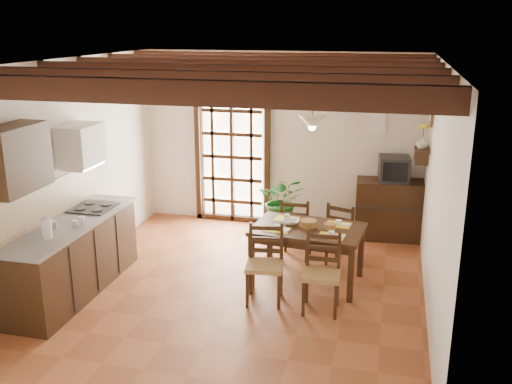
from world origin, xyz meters
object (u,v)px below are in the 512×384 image
(kitchen_counter, at_px, (74,256))
(chair_far_left, at_px, (296,239))
(chair_far_right, at_px, (344,245))
(crt_tv, at_px, (394,169))
(chair_near_right, at_px, (321,287))
(dining_table, at_px, (308,234))
(pendant_lamp, at_px, (312,121))
(chair_near_left, at_px, (265,279))
(potted_plant, at_px, (282,200))
(sideboard, at_px, (391,210))

(kitchen_counter, xyz_separation_m, chair_far_left, (2.46, 1.70, -0.19))
(chair_far_left, xyz_separation_m, chair_far_right, (0.68, -0.06, 0.00))
(crt_tv, bearing_deg, chair_near_right, -112.05)
(kitchen_counter, bearing_deg, dining_table, 19.58)
(chair_far_left, height_order, pendant_lamp, pendant_lamp)
(chair_near_left, relative_size, crt_tv, 1.94)
(chair_near_left, distance_m, chair_far_left, 1.40)
(kitchen_counter, xyz_separation_m, crt_tv, (3.75, 2.82, 0.63))
(chair_near_left, bearing_deg, chair_near_right, -12.35)
(potted_plant, relative_size, pendant_lamp, 2.40)
(kitchen_counter, distance_m, potted_plant, 3.30)
(crt_tv, height_order, potted_plant, potted_plant)
(chair_near_right, xyz_separation_m, chair_far_left, (-0.55, 1.45, -0.01))
(chair_far_left, distance_m, potted_plant, 0.97)
(chair_near_right, distance_m, pendant_lamp, 1.99)
(chair_near_right, bearing_deg, kitchen_counter, -177.51)
(dining_table, height_order, sideboard, sideboard)
(sideboard, bearing_deg, potted_plant, -173.57)
(sideboard, bearing_deg, chair_near_left, -122.48)
(chair_near_left, xyz_separation_m, potted_plant, (-0.23, 2.24, 0.28))
(chair_far_left, relative_size, potted_plant, 0.44)
(dining_table, distance_m, chair_near_right, 0.86)
(chair_far_left, height_order, sideboard, sideboard)
(chair_far_right, bearing_deg, chair_far_left, 13.58)
(sideboard, bearing_deg, chair_near_right, -109.00)
(chair_near_right, xyz_separation_m, potted_plant, (-0.92, 2.30, 0.28))
(sideboard, distance_m, crt_tv, 0.65)
(kitchen_counter, relative_size, pendant_lamp, 2.66)
(dining_table, distance_m, chair_far_right, 0.86)
(chair_far_left, bearing_deg, chair_near_right, 110.06)
(chair_far_right, relative_size, crt_tv, 1.86)
(chair_near_left, xyz_separation_m, chair_far_right, (0.81, 1.33, -0.01))
(chair_near_left, xyz_separation_m, chair_near_right, (0.68, -0.06, -0.01))
(chair_near_left, distance_m, sideboard, 2.89)
(pendant_lamp, bearing_deg, potted_plant, 113.49)
(dining_table, height_order, potted_plant, potted_plant)
(chair_near_right, distance_m, sideboard, 2.69)
(chair_near_right, xyz_separation_m, crt_tv, (0.73, 2.57, 0.82))
(dining_table, xyz_separation_m, chair_near_left, (-0.41, -0.66, -0.35))
(sideboard, height_order, potted_plant, potted_plant)
(chair_near_left, xyz_separation_m, pendant_lamp, (0.41, 0.76, 1.78))
(kitchen_counter, distance_m, pendant_lamp, 3.35)
(chair_far_right, xyz_separation_m, pendant_lamp, (-0.40, -0.57, 1.80))
(kitchen_counter, relative_size, chair_near_left, 2.40)
(kitchen_counter, distance_m, chair_near_right, 3.03)
(chair_near_right, xyz_separation_m, chair_far_right, (0.13, 1.39, -0.00))
(chair_far_right, height_order, pendant_lamp, pendant_lamp)
(chair_far_left, xyz_separation_m, pendant_lamp, (0.27, -0.63, 1.80))
(crt_tv, xyz_separation_m, potted_plant, (-1.65, -0.27, -0.54))
(potted_plant, bearing_deg, chair_far_left, -66.63)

